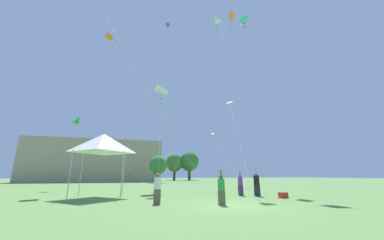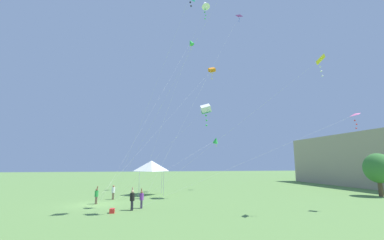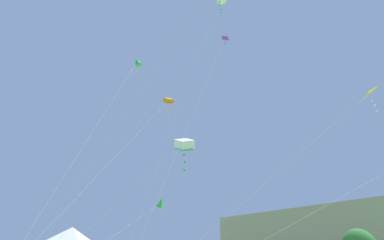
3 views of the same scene
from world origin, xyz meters
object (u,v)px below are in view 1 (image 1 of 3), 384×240
(kite_white_box_6, at_px, (161,91))
(festival_tent, at_px, (103,143))
(kite_yellow_delta_7, at_px, (229,103))
(kite_purple_delta_3, at_px, (169,26))
(person_purple_shirt, at_px, (240,184))
(kite_white_diamond_1, at_px, (216,19))
(kite_green_diamond_8, at_px, (78,120))
(kite_orange_delta_2, at_px, (231,16))
(cooler_box, at_px, (283,195))
(kite_cyan_delta_9, at_px, (243,20))
(person_black_shirt, at_px, (257,183))
(kite_pink_delta_0, at_px, (213,134))
(person_white_shirt, at_px, (157,187))
(person_green_shirt, at_px, (221,188))
(kite_orange_box_5, at_px, (109,37))

(kite_white_box_6, bearing_deg, festival_tent, -127.14)
(kite_yellow_delta_7, bearing_deg, kite_purple_delta_3, -164.87)
(person_purple_shirt, relative_size, kite_white_diamond_1, 0.08)
(person_purple_shirt, xyz_separation_m, kite_purple_delta_3, (-4.12, 11.58, 21.73))
(kite_purple_delta_3, height_order, kite_yellow_delta_7, kite_purple_delta_3)
(person_purple_shirt, bearing_deg, kite_green_diamond_8, -89.24)
(person_purple_shirt, xyz_separation_m, kite_orange_delta_2, (4.67, 8.92, 23.20))
(cooler_box, relative_size, kite_cyan_delta_9, 0.03)
(kite_white_box_6, bearing_deg, person_black_shirt, -53.24)
(kite_pink_delta_0, height_order, kite_yellow_delta_7, kite_yellow_delta_7)
(kite_white_diamond_1, bearing_deg, person_white_shirt, -129.97)
(person_green_shirt, relative_size, kite_white_box_6, 0.15)
(kite_pink_delta_0, distance_m, kite_green_diamond_8, 20.74)
(festival_tent, xyz_separation_m, kite_pink_delta_0, (15.17, 17.24, 4.54))
(kite_purple_delta_3, xyz_separation_m, kite_green_diamond_8, (-10.21, -0.21, -14.96))
(kite_cyan_delta_9, bearing_deg, kite_white_box_6, 157.44)
(person_white_shirt, bearing_deg, cooler_box, -37.71)
(kite_pink_delta_0, distance_m, kite_orange_delta_2, 18.49)
(cooler_box, xyz_separation_m, kite_white_box_6, (-7.15, 9.83, 10.43))
(festival_tent, relative_size, kite_cyan_delta_9, 0.22)
(kite_white_box_6, height_order, kite_yellow_delta_7, kite_yellow_delta_7)
(kite_orange_delta_2, bearing_deg, festival_tent, -152.43)
(festival_tent, relative_size, kite_white_diamond_1, 0.21)
(kite_purple_delta_3, distance_m, kite_cyan_delta_9, 11.46)
(kite_white_box_6, relative_size, kite_yellow_delta_7, 0.72)
(cooler_box, height_order, kite_white_box_6, kite_white_box_6)
(person_black_shirt, relative_size, kite_white_diamond_1, 0.09)
(cooler_box, xyz_separation_m, kite_purple_delta_3, (-5.96, 13.94, 22.40))
(kite_white_diamond_1, relative_size, kite_white_box_6, 1.84)
(kite_yellow_delta_7, bearing_deg, kite_pink_delta_0, 107.19)
(person_green_shirt, bearing_deg, kite_purple_delta_3, -10.82)
(kite_green_diamond_8, bearing_deg, kite_white_diamond_1, -19.75)
(kite_pink_delta_0, height_order, kite_cyan_delta_9, kite_cyan_delta_9)
(kite_orange_box_5, relative_size, kite_white_box_6, 1.65)
(person_green_shirt, relative_size, kite_orange_box_5, 0.09)
(person_white_shirt, height_order, person_purple_shirt, person_purple_shirt)
(cooler_box, xyz_separation_m, kite_white_diamond_1, (-0.86, 8.24, 20.19))
(kite_orange_box_5, bearing_deg, kite_white_box_6, -22.49)
(kite_pink_delta_0, bearing_deg, person_green_shirt, -110.52)
(kite_pink_delta_0, height_order, kite_purple_delta_3, kite_purple_delta_3)
(kite_cyan_delta_9, bearing_deg, kite_purple_delta_3, 134.57)
(person_purple_shirt, distance_m, kite_purple_delta_3, 24.97)
(kite_white_diamond_1, height_order, kite_orange_box_5, kite_white_diamond_1)
(person_white_shirt, bearing_deg, kite_pink_delta_0, 18.74)
(kite_white_diamond_1, height_order, kite_white_box_6, kite_white_diamond_1)
(kite_purple_delta_3, bearing_deg, person_white_shirt, -99.41)
(person_green_shirt, height_order, kite_orange_box_5, kite_orange_box_5)
(person_black_shirt, xyz_separation_m, kite_cyan_delta_9, (2.67, 4.60, 18.22))
(person_green_shirt, xyz_separation_m, kite_purple_delta_3, (-0.69, 16.01, 21.74))
(kite_orange_box_5, relative_size, kite_green_diamond_8, 1.28)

